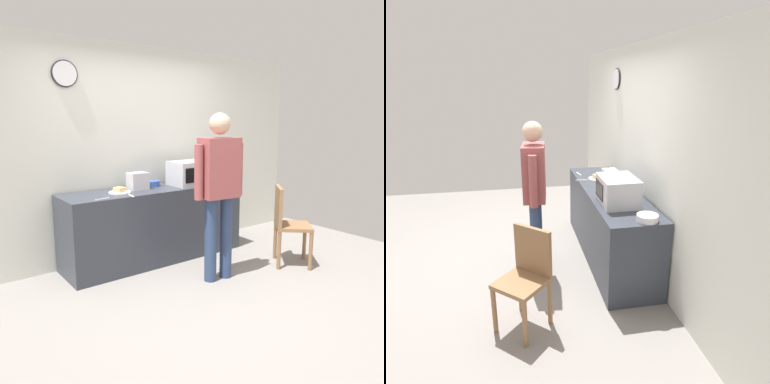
{
  "view_description": "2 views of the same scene",
  "coord_description": "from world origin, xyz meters",
  "views": [
    {
      "loc": [
        -2.28,
        -2.66,
        1.69
      ],
      "look_at": [
        0.34,
        0.81,
        0.88
      ],
      "focal_mm": 35.57,
      "sensor_mm": 36.0,
      "label": 1
    },
    {
      "loc": [
        4.0,
        0.08,
        2.21
      ],
      "look_at": [
        0.16,
        0.81,
        0.91
      ],
      "focal_mm": 32.3,
      "sensor_mm": 36.0,
      "label": 2
    }
  ],
  "objects": [
    {
      "name": "person_standing",
      "position": [
        0.3,
        0.29,
        1.04
      ],
      "size": [
        0.59,
        0.28,
        1.78
      ],
      "color": "navy",
      "rests_on": "ground_plane"
    },
    {
      "name": "spoon_utensil",
      "position": [
        -0.37,
        0.96,
        0.9
      ],
      "size": [
        0.05,
        0.17,
        0.01
      ],
      "primitive_type": "cube",
      "rotation": [
        0.0,
        0.0,
        1.39
      ],
      "color": "silver",
      "rests_on": "kitchen_counter"
    },
    {
      "name": "microwave",
      "position": [
        0.58,
        1.17,
        1.04
      ],
      "size": [
        0.5,
        0.39,
        0.3
      ],
      "color": "silver",
      "rests_on": "kitchen_counter"
    },
    {
      "name": "salad_bowl",
      "position": [
        1.11,
        1.31,
        0.93
      ],
      "size": [
        0.21,
        0.21,
        0.07
      ],
      "primitive_type": "cylinder",
      "color": "white",
      "rests_on": "kitchen_counter"
    },
    {
      "name": "toaster",
      "position": [
        -0.11,
        1.28,
        0.99
      ],
      "size": [
        0.22,
        0.18,
        0.2
      ],
      "primitive_type": "cube",
      "color": "silver",
      "rests_on": "kitchen_counter"
    },
    {
      "name": "kitchen_counter",
      "position": [
        0.09,
        1.22,
        0.45
      ],
      "size": [
        2.26,
        0.62,
        0.89
      ],
      "primitive_type": "cube",
      "color": "#333842",
      "rests_on": "ground_plane"
    },
    {
      "name": "back_wall",
      "position": [
        -0.0,
        1.6,
        1.3
      ],
      "size": [
        5.4,
        0.13,
        2.6
      ],
      "color": "silver",
      "rests_on": "ground_plane"
    },
    {
      "name": "cereal_bowl",
      "position": [
        0.14,
        1.37,
        0.93
      ],
      "size": [
        0.19,
        0.19,
        0.07
      ],
      "primitive_type": "cylinder",
      "color": "#33519E",
      "rests_on": "kitchen_counter"
    },
    {
      "name": "fork_utensil",
      "position": [
        -0.7,
        0.98,
        0.9
      ],
      "size": [
        0.17,
        0.05,
        0.01
      ],
      "primitive_type": "cube",
      "rotation": [
        0.0,
        0.0,
        0.19
      ],
      "color": "silver",
      "rests_on": "kitchen_counter"
    },
    {
      "name": "sandwich_plate",
      "position": [
        -0.39,
        1.18,
        0.91
      ],
      "size": [
        0.25,
        0.25,
        0.07
      ],
      "color": "white",
      "rests_on": "kitchen_counter"
    },
    {
      "name": "wooden_chair",
      "position": [
        1.23,
        0.13,
        0.52
      ],
      "size": [
        0.57,
        0.57,
        0.94
      ],
      "color": "olive",
      "rests_on": "ground_plane"
    },
    {
      "name": "ground_plane",
      "position": [
        0.0,
        0.0,
        0.0
      ],
      "size": [
        6.0,
        6.0,
        0.0
      ],
      "primitive_type": "plane",
      "color": "gray"
    }
  ]
}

